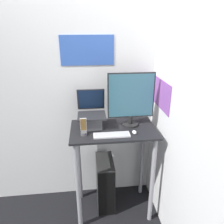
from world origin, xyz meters
The scene contains 9 objects.
wall_back centered at (0.00, 0.62, 1.30)m, with size 6.00×0.06×2.60m.
wall_side_right centered at (0.51, 0.00, 1.30)m, with size 0.06×6.00×2.60m.
desk centered at (0.00, 0.27, 0.77)m, with size 0.86×0.53×1.03m.
laptop centered at (-0.21, 0.35, 1.13)m, with size 0.28×0.31×0.37m.
monitor centered at (0.18, 0.32, 1.31)m, with size 0.47×0.16×0.55m.
keyboard centered at (-0.03, 0.12, 1.04)m, with size 0.35×0.11×0.02m.
mouse centered at (0.19, 0.13, 1.04)m, with size 0.04×0.07×0.03m.
cell_phone centered at (-0.29, 0.17, 1.08)m, with size 0.06×0.06×0.17m.
computer_tower centered at (-0.08, 0.35, 0.30)m, with size 0.19×0.41×0.59m.
Camera 1 is at (-0.25, -1.70, 1.99)m, focal length 35.00 mm.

